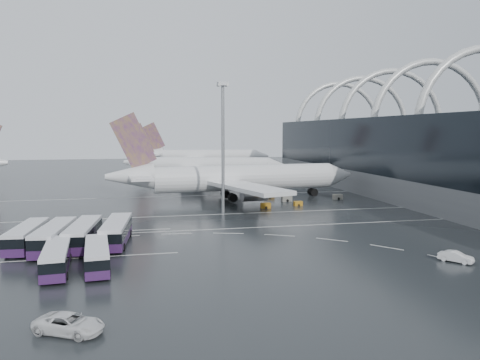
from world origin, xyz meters
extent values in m
plane|color=black|center=(0.00, 0.00, 0.00)|extent=(420.00, 420.00, 0.00)
cube|color=#595B5F|center=(62.00, 20.00, 3.00)|extent=(42.00, 160.00, 6.00)
cube|color=black|center=(62.00, 20.00, 13.00)|extent=(42.00, 160.00, 14.00)
torus|color=silver|center=(58.00, 28.00, 18.00)|extent=(33.80, 1.80, 33.80)
torus|color=silver|center=(58.00, 47.00, 18.00)|extent=(33.80, 1.80, 33.80)
torus|color=silver|center=(58.00, 66.00, 18.00)|extent=(33.80, 1.80, 33.80)
torus|color=silver|center=(58.00, 85.00, 18.00)|extent=(33.80, 1.80, 33.80)
cube|color=silver|center=(0.00, -2.00, 0.01)|extent=(120.00, 0.25, 0.01)
cube|color=silver|center=(0.00, 12.00, 0.01)|extent=(120.00, 0.25, 0.01)
cube|color=silver|center=(0.00, 40.00, 0.01)|extent=(120.00, 0.25, 0.01)
cube|color=silver|center=(-24.00, -16.00, 0.01)|extent=(28.00, 0.25, 0.01)
cube|color=silver|center=(-24.00, 0.00, 0.01)|extent=(28.00, 0.25, 0.01)
cylinder|color=silver|center=(10.12, 30.36, 5.40)|extent=(44.56, 9.90, 6.14)
cone|color=silver|center=(35.30, 32.53, 5.40)|extent=(6.85, 6.66, 6.14)
cone|color=silver|center=(-17.17, 28.02, 6.46)|extent=(11.07, 7.02, 6.14)
cube|color=#4A1B72|center=(-16.11, 28.11, 14.29)|extent=(10.21, 1.51, 13.01)
cube|color=silver|center=(-15.06, 28.20, 6.46)|extent=(6.38, 19.39, 0.53)
cube|color=silver|center=(7.04, 16.82, 4.76)|extent=(14.78, 27.47, 0.85)
cube|color=silver|center=(4.77, 43.18, 4.76)|extent=(10.61, 27.17, 0.85)
cylinder|color=slate|center=(9.88, 20.78, 2.86)|extent=(6.11, 4.08, 3.60)
cylinder|color=slate|center=(8.25, 39.76, 2.86)|extent=(6.11, 4.08, 3.60)
cube|color=black|center=(5.90, 30.00, 1.16)|extent=(13.23, 7.84, 2.33)
cylinder|color=silver|center=(8.21, 76.79, 4.99)|extent=(39.44, 16.80, 5.68)
cone|color=silver|center=(29.92, 70.26, 4.99)|extent=(7.26, 7.13, 5.68)
cone|color=silver|center=(-15.39, 83.88, 5.97)|extent=(11.01, 8.26, 5.68)
cube|color=#4A1B72|center=(-14.45, 83.60, 13.22)|extent=(9.20, 3.28, 12.04)
cube|color=silver|center=(-13.51, 83.31, 5.97)|extent=(9.29, 18.15, 0.49)
cube|color=silver|center=(0.93, 66.19, 4.41)|extent=(8.85, 24.96, 0.78)
cube|color=silver|center=(7.98, 89.64, 4.41)|extent=(17.78, 24.76, 0.78)
cylinder|color=slate|center=(4.73, 68.63, 2.64)|extent=(6.12, 4.74, 3.33)
cylinder|color=slate|center=(9.80, 85.51, 2.64)|extent=(6.12, 4.74, 3.33)
cube|color=black|center=(4.46, 77.91, 1.08)|extent=(13.06, 9.38, 2.15)
cylinder|color=silver|center=(15.60, 127.68, 5.32)|extent=(41.04, 12.04, 6.05)
cone|color=silver|center=(38.77, 124.19, 5.32)|extent=(7.10, 6.92, 6.05)
cone|color=silver|center=(-9.63, 131.48, 6.37)|extent=(11.23, 7.54, 6.05)
cube|color=#4A1B72|center=(-8.59, 131.33, 14.09)|extent=(10.04, 2.12, 12.83)
cube|color=silver|center=(-7.56, 131.17, 6.37)|extent=(7.45, 19.28, 0.52)
cube|color=silver|center=(9.53, 115.40, 4.70)|extent=(8.85, 26.49, 0.84)
cube|color=silver|center=(13.42, 141.21, 4.70)|extent=(16.01, 27.00, 0.84)
cylinder|color=slate|center=(13.17, 118.54, 2.82)|extent=(6.21, 4.37, 3.55)
cylinder|color=slate|center=(15.97, 137.13, 2.82)|extent=(6.21, 4.37, 3.55)
cube|color=black|center=(11.47, 128.30, 1.15)|extent=(13.38, 8.47, 2.30)
cube|color=#331544|center=(-30.68, -9.03, 0.91)|extent=(3.81, 13.30, 1.11)
cube|color=black|center=(-30.68, -9.03, 2.12)|extent=(3.85, 13.04, 1.31)
cube|color=silver|center=(-30.68, -9.03, 3.01)|extent=(3.81, 13.30, 0.45)
cylinder|color=black|center=(-29.55, -13.32, 0.51)|extent=(0.42, 1.03, 1.01)
cylinder|color=black|center=(-32.36, -13.13, 0.51)|extent=(0.42, 1.03, 1.01)
cylinder|color=black|center=(-28.99, -4.93, 0.51)|extent=(0.42, 1.03, 1.01)
cylinder|color=black|center=(-31.80, -4.74, 0.51)|extent=(0.42, 1.03, 1.01)
cube|color=#331544|center=(-26.80, -10.72, 0.96)|extent=(4.46, 14.13, 1.18)
cube|color=black|center=(-26.80, -10.72, 2.24)|extent=(4.49, 13.86, 1.39)
cube|color=silver|center=(-26.80, -10.72, 3.18)|extent=(4.46, 14.13, 0.48)
cylinder|color=black|center=(-25.76, -15.29, 0.53)|extent=(0.48, 1.10, 1.07)
cylinder|color=black|center=(-28.72, -15.00, 0.53)|extent=(0.48, 1.10, 1.07)
cylinder|color=black|center=(-24.88, -6.45, 0.53)|extent=(0.48, 1.10, 1.07)
cylinder|color=black|center=(-27.84, -6.15, 0.53)|extent=(0.48, 1.10, 1.07)
cube|color=#331544|center=(-23.01, -9.75, 0.95)|extent=(4.31, 13.95, 1.16)
cube|color=black|center=(-23.01, -9.75, 2.22)|extent=(4.34, 13.69, 1.37)
cube|color=silver|center=(-23.01, -9.75, 3.14)|extent=(4.31, 13.95, 0.48)
cylinder|color=black|center=(-21.94, -14.26, 0.53)|extent=(0.46, 1.09, 1.06)
cylinder|color=black|center=(-24.87, -14.00, 0.53)|extent=(0.46, 1.09, 1.06)
cylinder|color=black|center=(-21.14, -5.51, 0.53)|extent=(0.46, 1.09, 1.06)
cylinder|color=black|center=(-24.07, -5.24, 0.53)|extent=(0.46, 1.09, 1.06)
cube|color=#331544|center=(-18.40, -9.01, 0.97)|extent=(4.25, 14.16, 1.18)
cube|color=black|center=(-18.40, -9.01, 2.25)|extent=(4.29, 13.89, 1.40)
cube|color=silver|center=(-18.40, -9.01, 3.19)|extent=(4.25, 14.16, 0.48)
cylinder|color=black|center=(-17.27, -13.59, 0.54)|extent=(0.46, 1.10, 1.07)
cylinder|color=black|center=(-20.25, -13.34, 0.54)|extent=(0.46, 1.10, 1.07)
cylinder|color=black|center=(-16.54, -4.69, 0.54)|extent=(0.46, 1.10, 1.07)
cylinder|color=black|center=(-19.52, -4.44, 0.54)|extent=(0.46, 1.10, 1.07)
cube|color=#331544|center=(-24.77, -21.43, 0.84)|extent=(3.74, 12.38, 1.03)
cube|color=black|center=(-24.77, -21.43, 1.97)|extent=(3.78, 12.14, 1.22)
cube|color=silver|center=(-24.77, -21.43, 2.79)|extent=(3.74, 12.38, 0.42)
cylinder|color=black|center=(-23.14, -25.20, 0.47)|extent=(0.41, 0.96, 0.94)
cylinder|color=black|center=(-25.74, -25.42, 0.47)|extent=(0.41, 0.96, 0.94)
cylinder|color=black|center=(-23.80, -17.43, 0.47)|extent=(0.41, 0.96, 0.94)
cylinder|color=black|center=(-26.40, -17.65, 0.47)|extent=(0.41, 0.96, 0.94)
cube|color=#331544|center=(-20.14, -21.31, 0.83)|extent=(3.75, 12.21, 1.02)
cube|color=black|center=(-20.14, -21.31, 1.94)|extent=(3.78, 11.98, 1.20)
cube|color=silver|center=(-20.14, -21.31, 2.75)|extent=(3.75, 12.21, 0.42)
cylinder|color=black|center=(-18.51, -25.02, 0.46)|extent=(0.41, 0.95, 0.92)
cylinder|color=black|center=(-21.07, -25.26, 0.46)|extent=(0.41, 0.95, 0.92)
cylinder|color=black|center=(-19.20, -17.36, 0.46)|extent=(0.41, 0.95, 0.92)
cylinder|color=black|center=(-21.77, -17.59, 0.46)|extent=(0.41, 0.95, 0.92)
imported|color=silver|center=(-20.79, -39.95, 0.81)|extent=(6.44, 5.09, 1.63)
imported|color=silver|center=(24.20, -28.12, 0.69)|extent=(3.74, 4.21, 1.38)
cylinder|color=gray|center=(1.57, 13.41, 12.80)|extent=(0.64, 0.64, 25.60)
cube|color=gray|center=(1.57, 13.41, 25.87)|extent=(2.01, 2.01, 0.73)
cube|color=silver|center=(1.57, 13.41, 25.60)|extent=(1.83, 1.83, 0.37)
cube|color=#AA7016|center=(19.49, 18.87, 0.51)|extent=(1.88, 1.11, 1.02)
cube|color=slate|center=(19.04, 25.72, 0.65)|extent=(2.39, 1.41, 1.30)
cube|color=#AA7016|center=(11.57, 17.25, 0.57)|extent=(2.08, 1.23, 1.13)
cube|color=slate|center=(32.24, 26.33, 0.61)|extent=(2.24, 1.33, 1.22)
cube|color=#AA7016|center=(17.05, 33.84, 0.64)|extent=(2.36, 1.40, 1.29)
camera|label=1|loc=(-14.82, -79.05, 16.60)|focal=35.00mm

